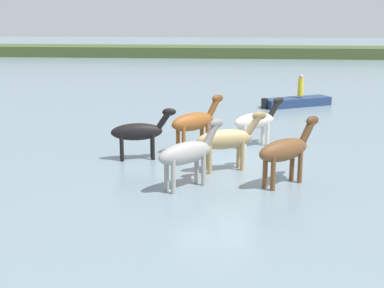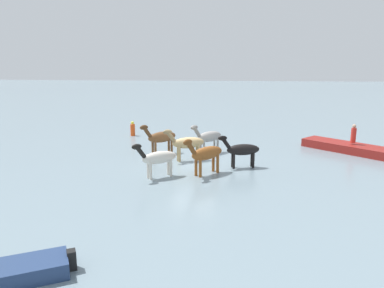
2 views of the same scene
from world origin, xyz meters
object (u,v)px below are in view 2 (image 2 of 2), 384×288
horse_lead (208,137)px  buoy_channel_marker (133,129)px  horse_dun_straggler (161,137)px  horse_pinto_flank (187,143)px  horse_gray_outer (206,154)px  horse_dark_mare (158,158)px  person_watcher_seated (354,134)px  horse_mid_herd (242,150)px  boat_dinghy_port (349,149)px

horse_lead → buoy_channel_marker: bearing=-85.4°
horse_dun_straggler → horse_pinto_flank: (-1.79, 1.33, -0.03)m
horse_pinto_flank → horse_lead: size_ratio=1.16×
horse_gray_outer → horse_dark_mare: 2.45m
buoy_channel_marker → horse_dark_mare: bearing=111.5°
horse_gray_outer → horse_dark_mare: (2.33, 0.77, -0.09)m
person_watcher_seated → buoy_channel_marker: size_ratio=1.04×
horse_dun_straggler → person_watcher_seated: bearing=145.4°
horse_dun_straggler → horse_dark_mare: (-0.75, 4.69, -0.08)m
person_watcher_seated → horse_mid_herd: bearing=31.1°
horse_dark_mare → person_watcher_seated: horse_dark_mare is taller
horse_pinto_flank → buoy_channel_marker: horse_pinto_flank is taller
horse_gray_outer → horse_pinto_flank: bearing=-110.3°
boat_dinghy_port → person_watcher_seated: person_watcher_seated is taller
horse_gray_outer → boat_dinghy_port: horse_gray_outer is taller
horse_mid_herd → boat_dinghy_port: (-7.02, -4.41, -0.81)m
horse_lead → person_watcher_seated: horse_lead is taller
horse_pinto_flank → horse_dark_mare: size_ratio=1.13×
horse_gray_outer → horse_dark_mare: horse_gray_outer is taller
boat_dinghy_port → horse_pinto_flank: bearing=60.0°
boat_dinghy_port → person_watcher_seated: bearing=-170.3°
horse_pinto_flank → horse_lead: horse_lead is taller
horse_pinto_flank → buoy_channel_marker: bearing=-78.1°
horse_gray_outer → person_watcher_seated: size_ratio=1.81×
buoy_channel_marker → boat_dinghy_port: bearing=166.2°
horse_pinto_flank → horse_dun_straggler: bearing=-60.9°
horse_dark_mare → horse_mid_herd: bearing=171.8°
horse_pinto_flank → horse_dark_mare: 3.52m
horse_lead → person_watcher_seated: (-9.18, -1.32, 0.10)m
horse_pinto_flank → buoy_channel_marker: size_ratio=2.12×
horse_mid_herd → person_watcher_seated: same height
horse_pinto_flank → buoy_channel_marker: 8.74m
horse_pinto_flank → boat_dinghy_port: 10.72m
horse_gray_outer → buoy_channel_marker: size_ratio=1.89×
person_watcher_seated → buoy_channel_marker: (15.45, -3.85, -0.67)m
horse_mid_herd → horse_dark_mare: horse_dark_mare is taller
horse_pinto_flank → horse_dark_mare: horse_pinto_flank is taller
horse_pinto_flank → horse_mid_herd: bearing=136.1°
horse_pinto_flank → horse_lead: 2.19m
horse_pinto_flank → horse_dark_mare: bearing=48.5°
horse_dun_straggler → horse_dark_mare: 4.75m
horse_lead → buoy_channel_marker: size_ratio=1.82×
horse_gray_outer → horse_mid_herd: 2.37m
horse_pinto_flank → horse_mid_herd: 3.34m
buoy_channel_marker → horse_dun_straggler: bearing=120.4°
buoy_channel_marker → horse_lead: bearing=140.5°
horse_pinto_flank → person_watcher_seated: bearing=173.0°
horse_dun_straggler → horse_dark_mare: size_ratio=1.00×
horse_dun_straggler → horse_gray_outer: 4.99m
horse_mid_herd → horse_dun_straggler: bearing=-41.3°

